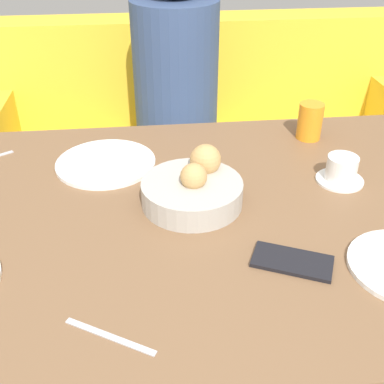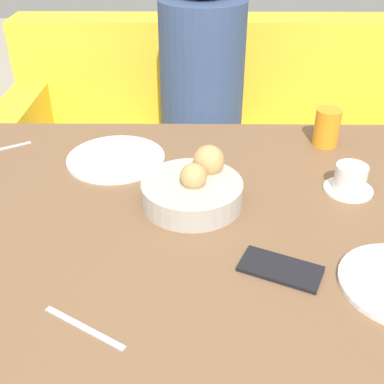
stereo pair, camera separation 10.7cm
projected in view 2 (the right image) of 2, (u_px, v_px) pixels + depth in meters
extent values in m
cube|color=brown|center=(182.00, 217.00, 1.07)|extent=(1.55, 0.93, 0.03)
cube|color=gold|center=(226.00, 183.00, 2.13)|extent=(1.82, 0.70, 0.40)
cube|color=gold|center=(227.00, 70.00, 2.11)|extent=(1.82, 0.20, 0.45)
cube|color=gold|center=(34.00, 162.00, 2.08)|extent=(0.14, 0.70, 0.60)
cube|color=#23232D|center=(201.00, 195.00, 2.04)|extent=(0.29, 0.40, 0.40)
cylinder|color=#334770|center=(202.00, 83.00, 1.77)|extent=(0.31, 0.31, 0.59)
cylinder|color=#B2ADA3|center=(192.00, 193.00, 1.07)|extent=(0.23, 0.23, 0.05)
sphere|color=tan|center=(209.00, 161.00, 1.10)|extent=(0.07, 0.07, 0.07)
sphere|color=tan|center=(193.00, 177.00, 1.04)|extent=(0.06, 0.06, 0.06)
cylinder|color=white|center=(116.00, 158.00, 1.26)|extent=(0.25, 0.25, 0.01)
cylinder|color=orange|center=(327.00, 127.00, 1.31)|extent=(0.07, 0.07, 0.10)
cylinder|color=white|center=(348.00, 189.00, 1.13)|extent=(0.11, 0.11, 0.01)
cylinder|color=white|center=(350.00, 177.00, 1.11)|extent=(0.07, 0.07, 0.06)
cube|color=#B7B7BC|center=(84.00, 328.00, 0.78)|extent=(0.15, 0.09, 0.00)
cube|color=#B7B7BC|center=(8.00, 147.00, 1.32)|extent=(0.11, 0.07, 0.00)
cube|color=black|center=(281.00, 269.00, 0.89)|extent=(0.17, 0.13, 0.01)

